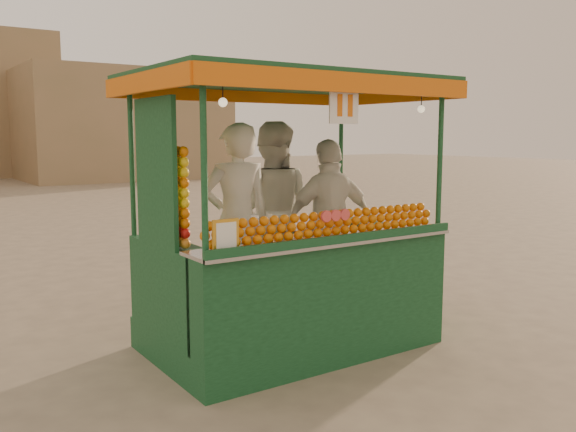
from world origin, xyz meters
TOP-DOWN VIEW (x-y plane):
  - ground at (0.00, 0.00)m, footprint 90.00×90.00m
  - building_right at (7.00, 24.00)m, footprint 9.00×6.00m
  - juice_cart at (0.24, -0.07)m, footprint 2.83×1.83m
  - vendor_left at (-0.10, 0.32)m, footprint 0.74×0.56m
  - vendor_middle at (0.49, 0.63)m, footprint 1.15×1.13m
  - vendor_right at (0.85, 0.10)m, footprint 1.05×0.59m

SIDE VIEW (x-z plane):
  - ground at x=0.00m, z-range 0.00..0.00m
  - juice_cart at x=0.24m, z-range -0.44..2.12m
  - vendor_right at x=0.85m, z-range 0.30..1.99m
  - vendor_left at x=-0.10m, z-range 0.30..2.14m
  - vendor_middle at x=0.49m, z-range 0.30..2.17m
  - building_right at x=7.00m, z-range 0.00..5.00m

